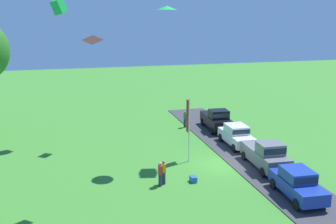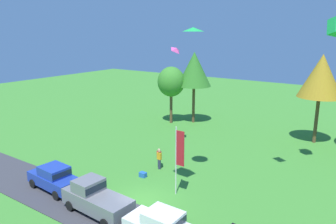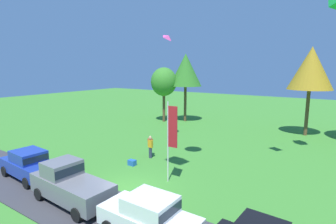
{
  "view_description": "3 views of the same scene",
  "coord_description": "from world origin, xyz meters",
  "px_view_note": "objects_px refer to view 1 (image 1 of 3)",
  "views": [
    {
      "loc": [
        -26.18,
        11.39,
        11.19
      ],
      "look_at": [
        -0.77,
        4.61,
        4.67
      ],
      "focal_mm": 42.0,
      "sensor_mm": 36.0,
      "label": 1
    },
    {
      "loc": [
        13.26,
        -15.91,
        11.54
      ],
      "look_at": [
        -0.31,
        3.84,
        5.62
      ],
      "focal_mm": 35.0,
      "sensor_mm": 36.0,
      "label": 2
    },
    {
      "loc": [
        10.05,
        -10.78,
        7.09
      ],
      "look_at": [
        -0.92,
        5.89,
        3.78
      ],
      "focal_mm": 28.0,
      "sensor_mm": 36.0,
      "label": 3
    }
  ],
  "objects_px": {
    "flag_banner": "(188,121)",
    "kite_diamond_mid_center": "(92,38)",
    "car_sedan_near_entrance": "(297,183)",
    "person_beside_suv": "(164,172)",
    "car_pickup_by_flagpole": "(266,155)",
    "kite_box_trailing_tail": "(59,7)",
    "cooler_box": "(193,179)",
    "kite_delta_low_drifter": "(167,8)",
    "person_watching_sky": "(185,119)",
    "person_on_lawn": "(160,174)",
    "car_pickup_mid_row": "(217,119)",
    "car_sedan_far_end": "(237,135)"
  },
  "relations": [
    {
      "from": "car_pickup_by_flagpole",
      "to": "cooler_box",
      "type": "xyz_separation_m",
      "value": [
        -0.88,
        5.98,
        -0.91
      ]
    },
    {
      "from": "car_pickup_mid_row",
      "to": "kite_diamond_mid_center",
      "type": "relative_size",
      "value": 5.64
    },
    {
      "from": "flag_banner",
      "to": "kite_diamond_mid_center",
      "type": "xyz_separation_m",
      "value": [
        -5.02,
        7.38,
        6.67
      ]
    },
    {
      "from": "person_watching_sky",
      "to": "cooler_box",
      "type": "bearing_deg",
      "value": 165.16
    },
    {
      "from": "car_sedan_far_end",
      "to": "kite_box_trailing_tail",
      "type": "distance_m",
      "value": 18.75
    },
    {
      "from": "car_pickup_by_flagpole",
      "to": "kite_box_trailing_tail",
      "type": "xyz_separation_m",
      "value": [
        10.88,
        14.21,
        10.76
      ]
    },
    {
      "from": "car_sedan_near_entrance",
      "to": "person_beside_suv",
      "type": "distance_m",
      "value": 8.61
    },
    {
      "from": "car_pickup_mid_row",
      "to": "cooler_box",
      "type": "xyz_separation_m",
      "value": [
        -11.32,
        6.22,
        -0.91
      ]
    },
    {
      "from": "car_sedan_near_entrance",
      "to": "kite_diamond_mid_center",
      "type": "distance_m",
      "value": 15.21
    },
    {
      "from": "person_on_lawn",
      "to": "cooler_box",
      "type": "relative_size",
      "value": 3.05
    },
    {
      "from": "car_sedan_near_entrance",
      "to": "cooler_box",
      "type": "xyz_separation_m",
      "value": [
        4.0,
        5.48,
        -0.84
      ]
    },
    {
      "from": "person_on_lawn",
      "to": "kite_diamond_mid_center",
      "type": "distance_m",
      "value": 9.98
    },
    {
      "from": "car_sedan_far_end",
      "to": "cooler_box",
      "type": "relative_size",
      "value": 7.9
    },
    {
      "from": "person_on_lawn",
      "to": "cooler_box",
      "type": "height_order",
      "value": "person_on_lawn"
    },
    {
      "from": "car_sedan_near_entrance",
      "to": "kite_diamond_mid_center",
      "type": "bearing_deg",
      "value": 75.99
    },
    {
      "from": "car_pickup_by_flagpole",
      "to": "person_beside_suv",
      "type": "height_order",
      "value": "car_pickup_by_flagpole"
    },
    {
      "from": "car_pickup_by_flagpole",
      "to": "car_pickup_mid_row",
      "type": "distance_m",
      "value": 10.44
    },
    {
      "from": "car_sedan_far_end",
      "to": "kite_box_trailing_tail",
      "type": "bearing_deg",
      "value": 68.93
    },
    {
      "from": "flag_banner",
      "to": "person_watching_sky",
      "type": "bearing_deg",
      "value": -15.91
    },
    {
      "from": "car_pickup_by_flagpole",
      "to": "car_sedan_far_end",
      "type": "xyz_separation_m",
      "value": [
        5.37,
        -0.07,
        -0.07
      ]
    },
    {
      "from": "car_sedan_near_entrance",
      "to": "person_beside_suv",
      "type": "bearing_deg",
      "value": 61.02
    },
    {
      "from": "kite_delta_low_drifter",
      "to": "person_beside_suv",
      "type": "bearing_deg",
      "value": 162.17
    },
    {
      "from": "person_on_lawn",
      "to": "kite_box_trailing_tail",
      "type": "distance_m",
      "value": 17.19
    },
    {
      "from": "flag_banner",
      "to": "kite_diamond_mid_center",
      "type": "distance_m",
      "value": 11.14
    },
    {
      "from": "kite_diamond_mid_center",
      "to": "car_pickup_by_flagpole",
      "type": "bearing_deg",
      "value": -81.37
    },
    {
      "from": "car_pickup_mid_row",
      "to": "person_watching_sky",
      "type": "bearing_deg",
      "value": 57.97
    },
    {
      "from": "car_sedan_far_end",
      "to": "cooler_box",
      "type": "height_order",
      "value": "car_sedan_far_end"
    },
    {
      "from": "person_watching_sky",
      "to": "cooler_box",
      "type": "relative_size",
      "value": 3.05
    },
    {
      "from": "flag_banner",
      "to": "kite_diamond_mid_center",
      "type": "relative_size",
      "value": 5.65
    },
    {
      "from": "flag_banner",
      "to": "kite_box_trailing_tail",
      "type": "xyz_separation_m",
      "value": [
        7.75,
        9.11,
        8.62
      ]
    },
    {
      "from": "car_sedan_near_entrance",
      "to": "car_sedan_far_end",
      "type": "height_order",
      "value": "same"
    },
    {
      "from": "car_sedan_near_entrance",
      "to": "person_on_lawn",
      "type": "distance_m",
      "value": 8.77
    },
    {
      "from": "car_pickup_by_flagpole",
      "to": "flag_banner",
      "type": "distance_m",
      "value": 6.35
    },
    {
      "from": "car_sedan_near_entrance",
      "to": "car_pickup_mid_row",
      "type": "distance_m",
      "value": 15.34
    },
    {
      "from": "car_sedan_near_entrance",
      "to": "person_watching_sky",
      "type": "bearing_deg",
      "value": 6.78
    },
    {
      "from": "car_sedan_near_entrance",
      "to": "flag_banner",
      "type": "distance_m",
      "value": 9.5
    },
    {
      "from": "person_watching_sky",
      "to": "cooler_box",
      "type": "distance_m",
      "value": 13.51
    },
    {
      "from": "cooler_box",
      "to": "kite_delta_low_drifter",
      "type": "xyz_separation_m",
      "value": [
        4.0,
        0.82,
        11.47
      ]
    },
    {
      "from": "kite_box_trailing_tail",
      "to": "person_beside_suv",
      "type": "bearing_deg",
      "value": -151.95
    },
    {
      "from": "car_pickup_by_flagpole",
      "to": "person_watching_sky",
      "type": "relative_size",
      "value": 2.98
    },
    {
      "from": "flag_banner",
      "to": "person_on_lawn",
      "type": "bearing_deg",
      "value": 141.59
    },
    {
      "from": "car_sedan_far_end",
      "to": "person_beside_suv",
      "type": "bearing_deg",
      "value": 126.89
    },
    {
      "from": "kite_box_trailing_tail",
      "to": "kite_diamond_mid_center",
      "type": "xyz_separation_m",
      "value": [
        -12.77,
        -1.73,
        -1.95
      ]
    },
    {
      "from": "person_watching_sky",
      "to": "kite_diamond_mid_center",
      "type": "relative_size",
      "value": 1.89
    },
    {
      "from": "car_sedan_near_entrance",
      "to": "person_on_lawn",
      "type": "relative_size",
      "value": 2.63
    },
    {
      "from": "kite_delta_low_drifter",
      "to": "car_sedan_far_end",
      "type": "bearing_deg",
      "value": -71.82
    },
    {
      "from": "person_watching_sky",
      "to": "kite_delta_low_drifter",
      "type": "distance_m",
      "value": 14.72
    },
    {
      "from": "car_sedan_near_entrance",
      "to": "person_on_lawn",
      "type": "bearing_deg",
      "value": 63.49
    },
    {
      "from": "car_sedan_far_end",
      "to": "person_watching_sky",
      "type": "distance_m",
      "value": 7.27
    },
    {
      "from": "car_pickup_by_flagpole",
      "to": "car_sedan_far_end",
      "type": "distance_m",
      "value": 5.38
    }
  ]
}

